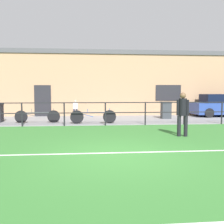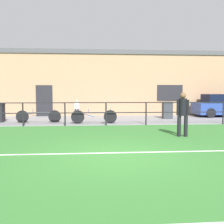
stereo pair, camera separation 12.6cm
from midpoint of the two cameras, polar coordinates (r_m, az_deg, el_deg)
name	(u,v)px [view 1 (the left image)]	position (r m, az deg, el deg)	size (l,w,h in m)	color
ground	(121,156)	(6.89, 1.38, -9.67)	(60.00, 44.00, 0.04)	#387A33
field_line_touchline	(119,153)	(7.14, 1.13, -8.97)	(36.00, 0.11, 0.00)	white
pavement_strip	(103,120)	(15.24, -2.34, -1.73)	(48.00, 5.00, 0.02)	gray
perimeter_fence	(105,110)	(12.69, -1.76, 0.36)	(36.07, 0.07, 1.15)	black
clubhouse_facade	(100,83)	(18.85, -2.94, 6.32)	(28.00, 2.56, 4.51)	tan
player_goalkeeper	(183,111)	(9.92, 14.99, 0.11)	(0.44, 0.29, 1.64)	black
spectator_child	(75,107)	(16.86, -8.30, 1.05)	(0.30, 0.20, 1.13)	#232D4C
parked_car_red	(224,106)	(18.81, 23.26, 1.28)	(4.27, 1.79, 1.48)	#28428E
bicycle_parked_0	(37,116)	(14.16, -16.41, -0.94)	(2.34, 0.04, 0.76)	black
bicycle_parked_2	(93,117)	(13.41, -4.45, -1.01)	(2.38, 0.04, 0.78)	black
trash_bin_0	(166,110)	(16.09, 11.62, 0.41)	(0.59, 0.50, 1.03)	#33383D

